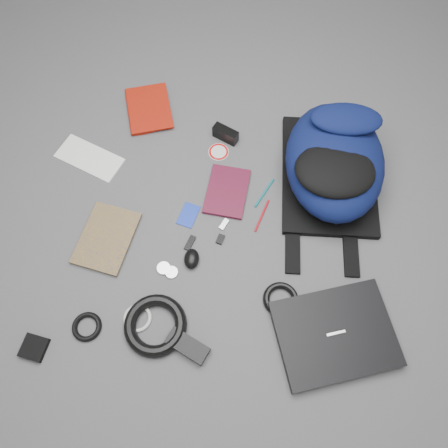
% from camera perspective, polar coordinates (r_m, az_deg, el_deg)
% --- Properties ---
extents(ground, '(4.00, 4.00, 0.00)m').
position_cam_1_polar(ground, '(1.54, 0.00, -0.30)').
color(ground, '#4F4F51').
rests_on(ground, ground).
extents(backpack, '(0.42, 0.57, 0.22)m').
position_cam_1_polar(backpack, '(1.58, 14.23, 8.02)').
color(backpack, black).
rests_on(backpack, ground).
extents(laptop, '(0.44, 0.39, 0.04)m').
position_cam_1_polar(laptop, '(1.46, 14.26, -13.75)').
color(laptop, black).
rests_on(laptop, ground).
extents(textbook_red, '(0.24, 0.27, 0.02)m').
position_cam_1_polar(textbook_red, '(1.82, -12.45, 14.04)').
color(textbook_red, maroon).
rests_on(textbook_red, ground).
extents(comic_book, '(0.20, 0.26, 0.02)m').
position_cam_1_polar(comic_book, '(1.60, -17.90, -0.95)').
color(comic_book, gold).
rests_on(comic_book, ground).
extents(envelope, '(0.27, 0.19, 0.00)m').
position_cam_1_polar(envelope, '(1.75, -17.17, 8.25)').
color(envelope, white).
rests_on(envelope, ground).
extents(dvd_case, '(0.15, 0.21, 0.02)m').
position_cam_1_polar(dvd_case, '(1.59, 0.40, 4.28)').
color(dvd_case, '#410C1D').
rests_on(dvd_case, ground).
extents(compact_camera, '(0.10, 0.07, 0.05)m').
position_cam_1_polar(compact_camera, '(1.70, 0.21, 11.66)').
color(compact_camera, black).
rests_on(compact_camera, ground).
extents(sticker_disc, '(0.10, 0.10, 0.00)m').
position_cam_1_polar(sticker_disc, '(1.69, -0.71, 9.39)').
color(sticker_disc, silver).
rests_on(sticker_disc, ground).
extents(pen_teal, '(0.06, 0.13, 0.01)m').
position_cam_1_polar(pen_teal, '(1.60, 5.30, 4.06)').
color(pen_teal, '#0C676C').
rests_on(pen_teal, ground).
extents(pen_red, '(0.04, 0.13, 0.01)m').
position_cam_1_polar(pen_red, '(1.56, 4.97, 1.09)').
color(pen_red, '#B40D18').
rests_on(pen_red, ground).
extents(id_badge, '(0.07, 0.10, 0.00)m').
position_cam_1_polar(id_badge, '(1.56, -4.67, 1.17)').
color(id_badge, '#1730AF').
rests_on(id_badge, ground).
extents(usb_black, '(0.03, 0.06, 0.01)m').
position_cam_1_polar(usb_black, '(1.51, -4.46, -2.49)').
color(usb_black, black).
rests_on(usb_black, ground).
extents(usb_silver, '(0.03, 0.05, 0.01)m').
position_cam_1_polar(usb_silver, '(1.54, 0.00, -0.03)').
color(usb_silver, silver).
rests_on(usb_silver, ground).
extents(key_fob, '(0.03, 0.04, 0.01)m').
position_cam_1_polar(key_fob, '(1.52, -0.49, -2.00)').
color(key_fob, black).
rests_on(key_fob, ground).
extents(mouse, '(0.06, 0.08, 0.04)m').
position_cam_1_polar(mouse, '(1.48, -4.25, -4.55)').
color(mouse, black).
rests_on(mouse, ground).
extents(headphone_left, '(0.05, 0.05, 0.01)m').
position_cam_1_polar(headphone_left, '(1.49, -6.86, -6.29)').
color(headphone_left, '#B8B8BA').
rests_on(headphone_left, ground).
extents(headphone_right, '(0.05, 0.05, 0.01)m').
position_cam_1_polar(headphone_right, '(1.49, -7.88, -5.74)').
color(headphone_right, silver).
rests_on(headphone_right, ground).
extents(cable_coil, '(0.15, 0.15, 0.02)m').
position_cam_1_polar(cable_coil, '(1.46, 7.42, -9.73)').
color(cable_coil, black).
rests_on(cable_coil, ground).
extents(power_brick, '(0.15, 0.10, 0.03)m').
position_cam_1_polar(power_brick, '(1.41, -4.80, -15.58)').
color(power_brick, black).
rests_on(power_brick, ground).
extents(power_cord_coil, '(0.24, 0.24, 0.04)m').
position_cam_1_polar(power_cord_coil, '(1.43, -8.95, -12.93)').
color(power_cord_coil, black).
rests_on(power_cord_coil, ground).
extents(pouch, '(0.08, 0.08, 0.02)m').
position_cam_1_polar(pouch, '(1.54, -23.56, -14.59)').
color(pouch, black).
rests_on(pouch, ground).
extents(earbud_coil, '(0.12, 0.12, 0.02)m').
position_cam_1_polar(earbud_coil, '(1.49, -17.48, -12.68)').
color(earbud_coil, black).
rests_on(earbud_coil, ground).
extents(white_cable_coil, '(0.11, 0.11, 0.01)m').
position_cam_1_polar(white_cable_coil, '(1.46, -11.23, -11.96)').
color(white_cable_coil, beige).
rests_on(white_cable_coil, ground).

